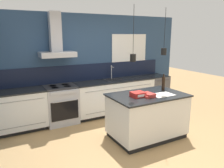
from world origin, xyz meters
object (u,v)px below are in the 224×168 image
Objects in this scene: oven_range at (61,104)px; book_stack at (148,95)px; red_supply_box at (138,94)px; bottle_on_island at (163,83)px; dishwasher at (155,90)px.

oven_range is 3.33× the size of book_stack.
book_stack is at bearing -53.96° from oven_range.
book_stack is at bearing -29.28° from red_supply_box.
bottle_on_island is 1.33× the size of book_stack.
book_stack is (-1.62, -1.72, 0.49)m from dishwasher.
dishwasher is at bearing 46.76° from book_stack.
oven_range is 2.01m from red_supply_box.
oven_range is at bearing 141.75° from bottle_on_island.
bottle_on_island is 0.80m from red_supply_box.
red_supply_box reaches higher than dishwasher.
red_supply_box is at bearing 150.72° from book_stack.
oven_range is 2.51× the size of bottle_on_island.
oven_range is 2.18m from book_stack.
bottle_on_island is 0.66m from book_stack.
oven_range is 3.54× the size of red_supply_box.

